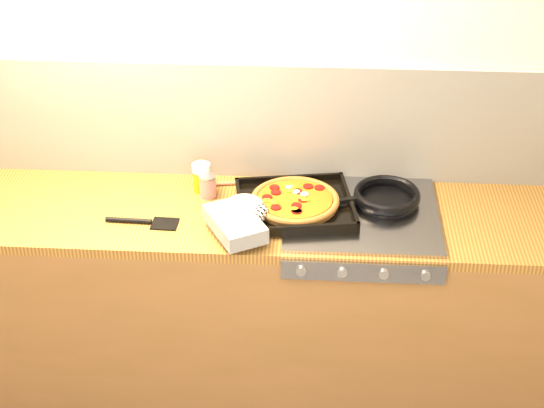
# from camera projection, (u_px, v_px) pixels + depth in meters

# --- Properties ---
(room_shell) EXTENTS (3.20, 3.20, 3.20)m
(room_shell) POSITION_uv_depth(u_px,v_px,m) (252.00, 122.00, 3.40)
(room_shell) COLOR white
(room_shell) RESTS_ON ground
(counter_run) EXTENTS (3.20, 0.62, 0.90)m
(counter_run) POSITION_uv_depth(u_px,v_px,m) (249.00, 301.00, 3.52)
(counter_run) COLOR brown
(counter_run) RESTS_ON ground
(stovetop) EXTENTS (0.60, 0.56, 0.02)m
(stovetop) POSITION_uv_depth(u_px,v_px,m) (361.00, 214.00, 3.26)
(stovetop) COLOR gray
(stovetop) RESTS_ON counter_run
(pizza_on_tray) EXTENTS (0.60, 0.58, 0.08)m
(pizza_on_tray) POSITION_uv_depth(u_px,v_px,m) (278.00, 207.00, 3.23)
(pizza_on_tray) COLOR black
(pizza_on_tray) RESTS_ON stovetop
(frying_pan) EXTENTS (0.46, 0.34, 0.04)m
(frying_pan) POSITION_uv_depth(u_px,v_px,m) (385.00, 197.00, 3.30)
(frying_pan) COLOR black
(frying_pan) RESTS_ON stovetop
(tomato_can) EXTENTS (0.09, 0.09, 0.10)m
(tomato_can) POSITION_uv_depth(u_px,v_px,m) (208.00, 186.00, 3.35)
(tomato_can) COLOR maroon
(tomato_can) RESTS_ON counter_run
(juice_glass) EXTENTS (0.09, 0.09, 0.12)m
(juice_glass) POSITION_uv_depth(u_px,v_px,m) (201.00, 177.00, 3.39)
(juice_glass) COLOR orange
(juice_glass) RESTS_ON counter_run
(wooden_spoon) EXTENTS (0.30, 0.07, 0.02)m
(wooden_spoon) POSITION_uv_depth(u_px,v_px,m) (258.00, 182.00, 3.46)
(wooden_spoon) COLOR #A76A46
(wooden_spoon) RESTS_ON counter_run
(black_spatula) EXTENTS (0.28, 0.09, 0.02)m
(black_spatula) POSITION_uv_depth(u_px,v_px,m) (144.00, 222.00, 3.20)
(black_spatula) COLOR black
(black_spatula) RESTS_ON counter_run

